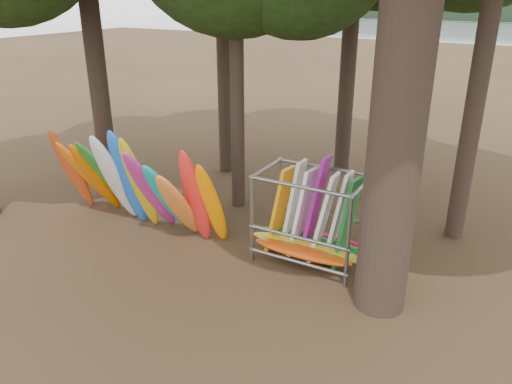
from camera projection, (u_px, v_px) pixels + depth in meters
The scene contains 4 objects.
ground at pixel (213, 260), 12.55m from camera, with size 120.00×120.00×0.00m, color #47331E.
lake at pixel (489, 45), 60.90m from camera, with size 160.00×160.00×0.00m, color gray.
kayak_row at pixel (134, 186), 13.72m from camera, with size 5.55×2.23×3.11m.
storage_rack at pixel (311, 221), 12.23m from camera, with size 3.04×1.50×2.69m.
Camera 1 is at (6.34, -9.02, 6.33)m, focal length 35.00 mm.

